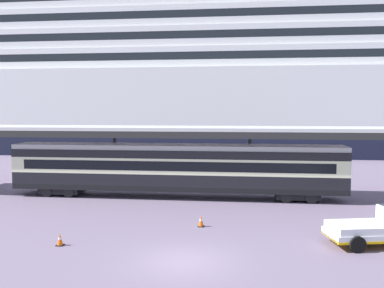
% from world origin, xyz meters
% --- Properties ---
extents(ground_plane, '(400.00, 400.00, 0.00)m').
position_xyz_m(ground_plane, '(0.00, 0.00, 0.00)').
color(ground_plane, slate).
extents(cruise_ship, '(132.33, 24.68, 40.30)m').
position_xyz_m(cruise_ship, '(3.34, 52.77, 13.94)').
color(cruise_ship, black).
rests_on(cruise_ship, ground).
extents(platform_canopy, '(45.58, 5.03, 5.46)m').
position_xyz_m(platform_canopy, '(-2.44, 14.01, 5.24)').
color(platform_canopy, silver).
rests_on(platform_canopy, ground).
extents(train_carriage, '(25.46, 2.81, 4.11)m').
position_xyz_m(train_carriage, '(-2.44, 13.62, 2.32)').
color(train_carriage, black).
rests_on(train_carriage, ground).
extents(traffic_cone_near, '(0.36, 0.36, 0.67)m').
position_xyz_m(traffic_cone_near, '(0.25, 5.62, 0.33)').
color(traffic_cone_near, black).
rests_on(traffic_cone_near, ground).
extents(traffic_cone_mid, '(0.36, 0.36, 0.61)m').
position_xyz_m(traffic_cone_mid, '(-6.43, 1.42, 0.30)').
color(traffic_cone_mid, black).
rests_on(traffic_cone_mid, ground).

